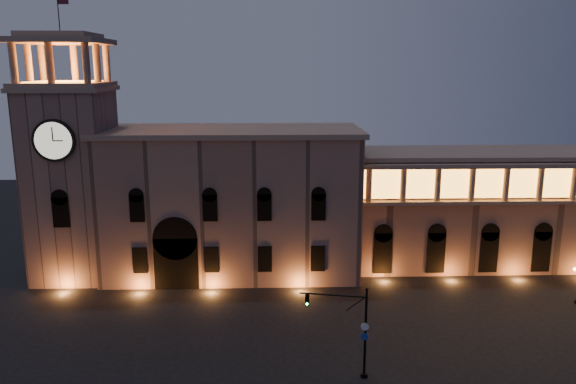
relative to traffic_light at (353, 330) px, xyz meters
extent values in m
plane|color=black|center=(-9.31, 2.85, -4.08)|extent=(160.00, 160.00, 0.00)
cube|color=#886559|center=(-11.31, 24.85, 4.42)|extent=(30.00, 12.00, 17.00)
cube|color=gray|center=(-11.31, 24.85, 13.22)|extent=(30.80, 12.80, 0.60)
cube|color=black|center=(-17.31, 19.45, -1.08)|extent=(5.00, 1.40, 6.00)
cylinder|color=black|center=(-17.31, 19.45, 1.92)|extent=(5.00, 1.40, 5.00)
cube|color=orange|center=(-17.31, 19.25, -1.28)|extent=(4.20, 0.20, 5.00)
cube|color=#886559|center=(-29.81, 23.85, 6.92)|extent=(9.00, 9.00, 22.00)
cube|color=gray|center=(-29.81, 23.85, 18.17)|extent=(9.80, 9.80, 0.50)
cylinder|color=black|center=(-29.81, 19.17, 12.92)|extent=(4.60, 0.35, 4.60)
cylinder|color=beige|center=(-29.81, 19.03, 12.92)|extent=(4.00, 0.12, 4.00)
cube|color=gray|center=(-29.81, 23.85, 18.67)|extent=(9.40, 9.40, 0.50)
cube|color=orange|center=(-29.81, 23.85, 18.97)|extent=(6.80, 6.80, 0.15)
cylinder|color=gray|center=(-33.61, 20.05, 21.02)|extent=(0.76, 0.76, 4.20)
cylinder|color=gray|center=(-29.81, 20.05, 21.02)|extent=(0.76, 0.76, 4.20)
cylinder|color=gray|center=(-26.01, 20.05, 21.02)|extent=(0.76, 0.76, 4.20)
cylinder|color=gray|center=(-33.61, 27.65, 21.02)|extent=(0.76, 0.76, 4.20)
cylinder|color=gray|center=(-29.81, 27.65, 21.02)|extent=(0.76, 0.76, 4.20)
cylinder|color=gray|center=(-26.01, 27.65, 21.02)|extent=(0.76, 0.76, 4.20)
cylinder|color=gray|center=(-33.61, 23.85, 21.02)|extent=(0.76, 0.76, 4.20)
cylinder|color=gray|center=(-26.01, 23.85, 21.02)|extent=(0.76, 0.76, 4.20)
cube|color=gray|center=(-29.81, 23.85, 23.42)|extent=(9.80, 9.80, 0.60)
cube|color=gray|center=(-29.81, 23.85, 24.02)|extent=(7.50, 7.50, 0.60)
cylinder|color=black|center=(-29.81, 23.85, 26.32)|extent=(0.10, 0.10, 4.00)
plane|color=#4C1527|center=(-29.21, 23.85, 27.72)|extent=(1.20, 0.00, 1.20)
cube|color=#836054|center=(22.69, 26.85, 2.92)|extent=(40.00, 10.00, 14.00)
cube|color=gray|center=(22.69, 26.85, 10.17)|extent=(40.60, 10.60, 0.50)
cube|color=gray|center=(22.69, 21.35, 5.22)|extent=(40.00, 1.20, 0.40)
cube|color=gray|center=(22.69, 21.35, 9.52)|extent=(40.00, 1.40, 0.50)
cube|color=orange|center=(22.69, 21.90, 7.42)|extent=(38.00, 0.15, 3.60)
cylinder|color=gray|center=(4.69, 21.35, 7.42)|extent=(0.70, 0.70, 4.00)
cylinder|color=gray|center=(8.69, 21.35, 7.42)|extent=(0.70, 0.70, 4.00)
cylinder|color=gray|center=(12.69, 21.35, 7.42)|extent=(0.70, 0.70, 4.00)
cylinder|color=gray|center=(16.69, 21.35, 7.42)|extent=(0.70, 0.70, 4.00)
cylinder|color=gray|center=(20.69, 21.35, 7.42)|extent=(0.70, 0.70, 4.00)
cylinder|color=gray|center=(24.69, 21.35, 7.42)|extent=(0.70, 0.70, 4.00)
cylinder|color=gray|center=(28.69, 21.35, 7.42)|extent=(0.70, 0.70, 4.00)
cylinder|color=black|center=(0.94, -0.17, -0.32)|extent=(0.21, 0.21, 7.50)
cylinder|color=black|center=(0.94, -0.17, -3.91)|extent=(0.60, 0.60, 0.32)
sphere|color=black|center=(0.94, -0.17, 3.53)|extent=(0.30, 0.30, 0.30)
cylinder|color=black|center=(-1.69, 0.34, 2.89)|extent=(5.29, 1.14, 0.13)
cube|color=black|center=(-3.69, 0.72, 2.35)|extent=(0.37, 0.36, 0.91)
cylinder|color=#0CE53F|center=(-3.73, 0.55, 2.05)|extent=(0.21, 0.12, 0.19)
cylinder|color=silver|center=(0.86, -0.31, 0.43)|extent=(0.64, 0.16, 0.64)
cylinder|color=navy|center=(0.86, -0.31, -0.43)|extent=(0.64, 0.16, 0.64)
cylinder|color=black|center=(26.03, 13.56, -3.91)|extent=(0.47, 0.47, 0.32)
sphere|color=#FFCC66|center=(25.51, 13.69, -0.25)|extent=(0.34, 0.34, 0.34)
camera|label=1|loc=(-6.54, -41.34, 20.77)|focal=35.00mm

